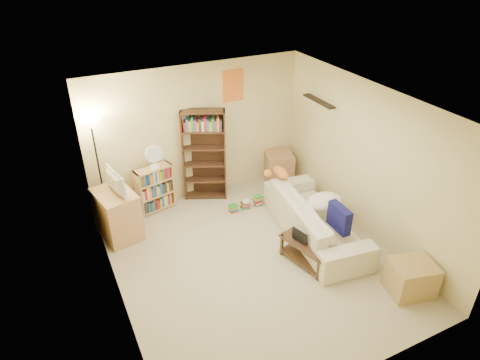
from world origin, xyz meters
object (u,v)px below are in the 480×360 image
object	(u,v)px
tv_stand	(117,214)
desk_fan	(154,156)
tabby_cat	(278,173)
television	(112,183)
floor_lamp	(94,143)
side_table	(279,167)
coffee_table	(309,249)
laptop	(305,238)
sofa	(315,218)
end_cabinet	(411,278)
short_bookshelf	(155,189)
mug	(329,243)
tall_bookshelf	(204,153)

from	to	relation	value
tv_stand	desk_fan	xyz separation A→B (m)	(0.82, 0.45, 0.67)
tabby_cat	television	size ratio (longest dim) A/B	0.83
floor_lamp	side_table	distance (m)	3.60
coffee_table	desk_fan	world-z (taller)	desk_fan
laptop	television	size ratio (longest dim) A/B	0.54
sofa	end_cabinet	distance (m)	1.73
tabby_cat	end_cabinet	world-z (taller)	tabby_cat
tv_stand	desk_fan	world-z (taller)	desk_fan
short_bookshelf	desk_fan	world-z (taller)	desk_fan
mug	end_cabinet	bearing A→B (deg)	-53.57
mug	television	world-z (taller)	television
tv_stand	laptop	bearing A→B (deg)	-49.18
coffee_table	laptop	xyz separation A→B (m)	(-0.03, 0.09, 0.15)
tall_bookshelf	end_cabinet	bearing A→B (deg)	-41.62
coffee_table	floor_lamp	world-z (taller)	floor_lamp
laptop	television	world-z (taller)	television
side_table	end_cabinet	distance (m)	3.50
floor_lamp	end_cabinet	xyz separation A→B (m)	(3.45, -3.58, -1.26)
coffee_table	tv_stand	world-z (taller)	tv_stand
desk_fan	tv_stand	bearing A→B (deg)	-151.10
sofa	floor_lamp	bearing A→B (deg)	64.96
laptop	television	bearing A→B (deg)	20.92
floor_lamp	tv_stand	bearing A→B (deg)	-78.55
laptop	mug	bearing A→B (deg)	-172.05
coffee_table	television	xyz separation A→B (m)	(-2.43, 1.93, 0.77)
laptop	sofa	bearing A→B (deg)	-81.29
coffee_table	tv_stand	distance (m)	3.11
laptop	desk_fan	size ratio (longest dim) A/B	0.81
television	side_table	bearing A→B (deg)	-94.58
coffee_table	short_bookshelf	bearing A→B (deg)	110.43
laptop	floor_lamp	size ratio (longest dim) A/B	0.19
coffee_table	tabby_cat	bearing A→B (deg)	64.64
desk_fan	floor_lamp	distance (m)	1.01
sofa	mug	distance (m)	0.76
short_bookshelf	end_cabinet	world-z (taller)	short_bookshelf
tabby_cat	coffee_table	world-z (taller)	tabby_cat
coffee_table	laptop	bearing A→B (deg)	93.44
tv_stand	floor_lamp	bearing A→B (deg)	89.70
tall_bookshelf	desk_fan	bearing A→B (deg)	-153.12
coffee_table	tall_bookshelf	bearing A→B (deg)	91.87
sofa	short_bookshelf	distance (m)	2.87
sofa	tabby_cat	xyz separation A→B (m)	(-0.18, 0.92, 0.43)
tv_stand	side_table	xyz separation A→B (m)	(3.29, 0.41, -0.11)
tall_bookshelf	desk_fan	distance (m)	0.94
short_bookshelf	desk_fan	xyz separation A→B (m)	(0.05, -0.04, 0.66)
tv_stand	end_cabinet	world-z (taller)	tv_stand
coffee_table	television	size ratio (longest dim) A/B	1.44
desk_fan	end_cabinet	size ratio (longest dim) A/B	0.74
floor_lamp	laptop	bearing A→B (deg)	-42.98
television	desk_fan	size ratio (longest dim) A/B	1.50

